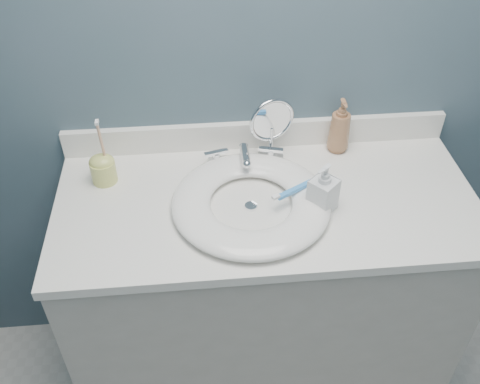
{
  "coord_description": "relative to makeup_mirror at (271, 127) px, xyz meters",
  "views": [
    {
      "loc": [
        -0.19,
        -0.16,
        1.9
      ],
      "look_at": [
        -0.08,
        0.94,
        0.94
      ],
      "focal_mm": 40.0,
      "sensor_mm": 36.0,
      "label": 1
    }
  ],
  "objects": [
    {
      "name": "back_wall",
      "position": [
        -0.04,
        0.08,
        0.2
      ],
      "size": [
        2.2,
        0.02,
        2.4
      ],
      "primitive_type": "cube",
      "color": "#415862",
      "rests_on": "ground"
    },
    {
      "name": "vanity_cabinet",
      "position": [
        -0.04,
        -0.19,
        -0.57
      ],
      "size": [
        1.2,
        0.55,
        0.85
      ],
      "primitive_type": "cube",
      "color": "#BAB4AA",
      "rests_on": "ground"
    },
    {
      "name": "countertop",
      "position": [
        -0.04,
        -0.19,
        -0.13
      ],
      "size": [
        1.22,
        0.57,
        0.03
      ],
      "primitive_type": "cube",
      "color": "white",
      "rests_on": "vanity_cabinet"
    },
    {
      "name": "backsplash",
      "position": [
        -0.04,
        0.07,
        -0.07
      ],
      "size": [
        1.22,
        0.02,
        0.09
      ],
      "primitive_type": "cube",
      "color": "white",
      "rests_on": "countertop"
    },
    {
      "name": "basin",
      "position": [
        -0.09,
        -0.22,
        -0.1
      ],
      "size": [
        0.45,
        0.45,
        0.04
      ],
      "primitive_type": null,
      "color": "white",
      "rests_on": "countertop"
    },
    {
      "name": "drain",
      "position": [
        -0.09,
        -0.22,
        -0.11
      ],
      "size": [
        0.04,
        0.04,
        0.01
      ],
      "primitive_type": "cylinder",
      "color": "silver",
      "rests_on": "countertop"
    },
    {
      "name": "faucet",
      "position": [
        -0.09,
        -0.03,
        -0.09
      ],
      "size": [
        0.25,
        0.13,
        0.07
      ],
      "color": "silver",
      "rests_on": "countertop"
    },
    {
      "name": "makeup_mirror",
      "position": [
        0.0,
        0.0,
        0.0
      ],
      "size": [
        0.14,
        0.08,
        0.21
      ],
      "rotation": [
        0.0,
        0.0,
        0.29
      ],
      "color": "silver",
      "rests_on": "countertop"
    },
    {
      "name": "soap_bottle_amber",
      "position": [
        0.22,
        0.03,
        -0.03
      ],
      "size": [
        0.07,
        0.07,
        0.18
      ],
      "primitive_type": "imported",
      "rotation": [
        0.0,
        0.0,
        -0.0
      ],
      "color": "#9C6A46",
      "rests_on": "countertop"
    },
    {
      "name": "soap_bottle_clear",
      "position": [
        0.11,
        -0.25,
        -0.04
      ],
      "size": [
        0.1,
        0.1,
        0.15
      ],
      "primitive_type": "imported",
      "rotation": [
        0.0,
        0.0,
        -0.82
      ],
      "color": "silver",
      "rests_on": "countertop"
    },
    {
      "name": "toothbrush_holder",
      "position": [
        -0.51,
        -0.07,
        -0.07
      ],
      "size": [
        0.08,
        0.08,
        0.22
      ],
      "rotation": [
        0.0,
        0.0,
        -0.07
      ],
      "color": "#CED369",
      "rests_on": "countertop"
    },
    {
      "name": "toothbrush_lying",
      "position": [
        0.05,
        -0.21,
        -0.07
      ],
      "size": [
        0.16,
        0.1,
        0.02
      ],
      "rotation": [
        0.0,
        0.0,
        0.52
      ],
      "color": "#3E90DD",
      "rests_on": "basin"
    }
  ]
}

